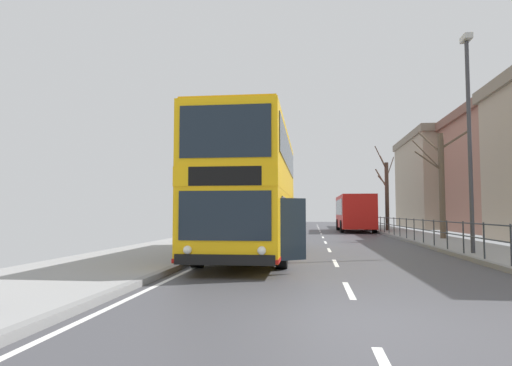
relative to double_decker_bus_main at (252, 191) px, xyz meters
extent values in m
cube|color=#424247|center=(2.72, -8.66, -2.29)|extent=(8.40, 140.00, 0.06)
cube|color=silver|center=(2.72, -6.06, -2.26)|extent=(0.12, 2.00, 0.00)
cube|color=silver|center=(2.72, -1.26, -2.26)|extent=(0.12, 2.00, 0.00)
cube|color=silver|center=(2.72, 3.54, -2.26)|extent=(0.12, 2.00, 0.00)
cube|color=silver|center=(2.72, 8.34, -2.26)|extent=(0.12, 2.00, 0.00)
cube|color=silver|center=(2.72, 13.14, -2.26)|extent=(0.12, 2.00, 0.00)
cube|color=silver|center=(2.72, 17.94, -2.26)|extent=(0.12, 2.00, 0.00)
cube|color=silver|center=(2.72, 22.74, -2.26)|extent=(0.12, 2.00, 0.00)
cube|color=silver|center=(2.72, 27.54, -2.26)|extent=(0.12, 2.00, 0.00)
cube|color=silver|center=(2.72, 32.34, -2.26)|extent=(0.12, 2.00, 0.00)
cube|color=silver|center=(2.72, 37.14, -2.26)|extent=(0.12, 2.00, 0.00)
cube|color=silver|center=(2.72, 41.94, -2.26)|extent=(0.12, 2.00, 0.00)
cube|color=silver|center=(-1.23, -8.66, -2.26)|extent=(0.12, 133.00, 0.00)
cube|color=gray|center=(-1.58, -8.66, -2.19)|extent=(0.20, 140.00, 0.14)
cube|color=#F4B20F|center=(0.00, 0.02, -1.02)|extent=(2.50, 10.04, 1.79)
cube|color=#F4B20F|center=(0.00, 0.02, 0.11)|extent=(2.51, 10.09, 0.47)
cube|color=#F4B20F|center=(0.00, 0.02, 1.16)|extent=(2.50, 10.04, 1.63)
cube|color=#D0970D|center=(0.00, 0.02, 2.02)|extent=(2.42, 9.74, 0.08)
cube|color=#19232D|center=(0.02, -5.01, -0.80)|extent=(2.16, 0.04, 1.14)
cube|color=black|center=(0.02, -5.02, 0.11)|extent=(1.72, 0.04, 0.45)
cube|color=#19232D|center=(0.02, -5.01, 1.16)|extent=(2.16, 0.04, 1.24)
cube|color=black|center=(0.02, -5.02, -1.81)|extent=(2.34, 0.09, 0.24)
cube|color=#B2140F|center=(0.00, 0.02, -1.85)|extent=(2.52, 10.09, 0.10)
cube|color=#19232D|center=(1.24, 0.27, -0.77)|extent=(0.05, 7.82, 0.93)
cube|color=#19232D|center=(1.24, 0.02, 1.24)|extent=(0.06, 9.03, 0.98)
cube|color=#19232D|center=(-1.24, 0.26, -0.77)|extent=(0.05, 7.82, 0.93)
cube|color=#19232D|center=(-1.24, 0.01, 1.24)|extent=(0.06, 9.03, 0.98)
sphere|color=white|center=(0.88, -5.03, -1.59)|extent=(0.20, 0.20, 0.20)
sphere|color=white|center=(-0.84, -5.03, -1.59)|extent=(0.20, 0.20, 0.20)
cube|color=#19232D|center=(1.52, -3.94, -1.14)|extent=(0.68, 0.49, 1.54)
cube|color=black|center=(1.18, -3.65, -1.14)|extent=(0.10, 0.90, 1.54)
cylinder|color=black|center=(1.19, -2.80, -1.74)|extent=(0.30, 1.04, 1.04)
cylinder|color=black|center=(-1.17, -2.80, -1.74)|extent=(0.30, 1.04, 1.04)
cylinder|color=black|center=(1.16, 3.14, -1.74)|extent=(0.30, 1.04, 1.04)
cylinder|color=black|center=(-1.19, 3.13, -1.74)|extent=(0.30, 1.04, 1.04)
cube|color=red|center=(5.53, 22.41, -0.64)|extent=(2.50, 9.02, 2.59)
cube|color=#19232D|center=(4.26, 22.41, -0.28)|extent=(0.02, 7.66, 1.24)
cube|color=#19232D|center=(6.79, 22.41, -0.28)|extent=(0.02, 7.66, 1.24)
cube|color=#19232D|center=(5.53, 26.93, -0.38)|extent=(2.15, 0.03, 1.55)
cylinder|color=black|center=(4.33, 24.92, -1.78)|extent=(0.28, 0.96, 0.96)
cylinder|color=black|center=(6.73, 24.92, -1.78)|extent=(0.28, 0.96, 0.96)
cylinder|color=black|center=(4.33, 19.70, -1.78)|extent=(0.28, 0.96, 0.96)
cylinder|color=black|center=(6.72, 19.70, -1.78)|extent=(0.28, 0.96, 0.96)
cylinder|color=#2D3338|center=(7.17, -2.68, -1.57)|extent=(0.05, 0.05, 1.09)
cylinder|color=#2D3338|center=(7.17, -0.83, -1.57)|extent=(0.05, 0.05, 1.09)
cylinder|color=#2D3338|center=(7.17, 1.02, -1.57)|extent=(0.05, 0.05, 1.09)
cylinder|color=#2D3338|center=(7.17, 2.87, -1.57)|extent=(0.05, 0.05, 1.09)
cylinder|color=#2D3338|center=(7.17, 4.73, -1.57)|extent=(0.05, 0.05, 1.09)
cylinder|color=#2D3338|center=(7.17, 6.58, -1.57)|extent=(0.05, 0.05, 1.09)
cylinder|color=#2D3338|center=(7.17, 8.43, -1.57)|extent=(0.05, 0.05, 1.09)
cylinder|color=#2D3338|center=(7.17, 10.28, -1.57)|extent=(0.05, 0.05, 1.09)
cylinder|color=#2D3338|center=(7.17, 12.14, -1.57)|extent=(0.05, 0.05, 1.09)
cylinder|color=#2D3338|center=(7.17, 13.99, -1.57)|extent=(0.05, 0.05, 1.09)
cylinder|color=#2D3338|center=(7.17, 15.84, -1.57)|extent=(0.05, 0.05, 1.09)
cylinder|color=#2D3338|center=(7.17, 17.69, -1.57)|extent=(0.05, 0.05, 1.09)
cylinder|color=#2D3338|center=(7.17, 19.54, -1.57)|extent=(0.05, 0.05, 1.09)
cylinder|color=#2D3338|center=(7.17, 21.40, -1.57)|extent=(0.05, 0.05, 1.09)
cylinder|color=#2D3338|center=(7.17, 6.58, -1.08)|extent=(0.04, 29.63, 0.04)
cylinder|color=#2D3338|center=(7.17, 6.58, -1.52)|extent=(0.04, 29.63, 0.04)
cylinder|color=#38383D|center=(7.53, 1.20, 1.61)|extent=(0.14, 0.14, 7.46)
cube|color=#B2B2AD|center=(7.53, 1.20, 5.47)|extent=(0.28, 0.60, 0.20)
cylinder|color=#423328|center=(8.03, 21.68, 0.59)|extent=(0.31, 0.31, 5.42)
cylinder|color=#423328|center=(8.39, 22.06, 2.93)|extent=(0.80, 0.85, 1.80)
cylinder|color=#423328|center=(7.84, 22.61, 1.91)|extent=(0.50, 1.94, 1.02)
cylinder|color=#423328|center=(7.87, 22.21, 3.38)|extent=(0.45, 1.19, 1.25)
cylinder|color=#423328|center=(7.70, 22.37, 2.07)|extent=(0.79, 1.50, 1.70)
cylinder|color=#423328|center=(7.54, 21.30, 3.60)|extent=(1.07, 0.84, 1.90)
cylinder|color=brown|center=(9.11, 10.37, 0.75)|extent=(0.30, 0.30, 5.75)
cylinder|color=brown|center=(8.35, 10.29, 2.43)|extent=(1.58, 0.22, 1.66)
cylinder|color=brown|center=(8.35, 10.06, 2.08)|extent=(1.59, 0.72, 1.04)
cylinder|color=brown|center=(9.87, 10.24, 3.29)|extent=(1.60, 0.39, 1.08)
cylinder|color=brown|center=(8.70, 11.12, 3.27)|extent=(0.94, 1.62, 1.51)
cube|color=gray|center=(16.40, 33.21, 2.17)|extent=(8.75, 13.65, 8.87)
cube|color=slate|center=(16.40, 33.21, 6.96)|extent=(9.10, 14.20, 0.70)
camera|label=1|loc=(1.99, -15.18, -0.74)|focal=31.53mm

